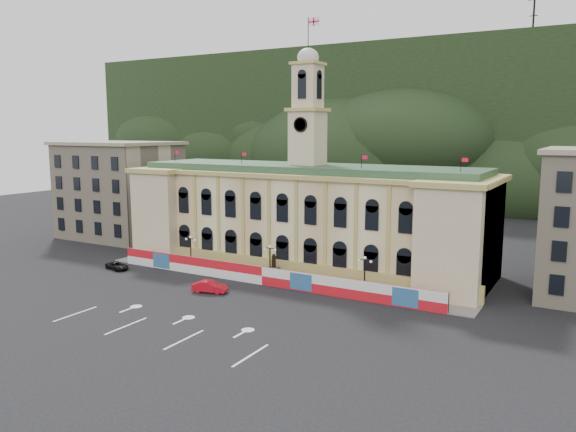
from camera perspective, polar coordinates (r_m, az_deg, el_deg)
The scene contains 13 objects.
ground at distance 65.27m, azimuth -9.78°, elevation -10.00°, with size 260.00×260.00×0.00m, color black.
lane_markings at distance 61.73m, azimuth -12.79°, elevation -11.19°, with size 26.00×10.00×0.02m, color white, non-canonical shape.
hill_ridge at distance 174.04m, azimuth 16.72°, elevation 7.92°, with size 230.00×80.00×64.00m.
city_hall at distance 85.92m, azimuth 1.85°, elevation 0.04°, with size 56.20×17.60×37.10m.
side_building_left at distance 114.52m, azimuth -16.73°, elevation 2.60°, with size 21.00×17.00×18.60m.
hoarding_fence at distance 76.57m, azimuth -2.56°, elevation -6.08°, with size 50.00×0.44×2.50m.
pavement at distance 79.10m, azimuth -1.55°, elevation -6.47°, with size 56.00×5.50×0.16m, color slate.
statue at distance 79.03m, azimuth -1.46°, elevation -5.65°, with size 1.40×1.40×3.72m.
lamp_left at distance 85.74m, azimuth -9.86°, elevation -3.34°, with size 1.96×0.44×5.15m.
lamp_center at distance 77.75m, azimuth -1.84°, elevation -4.46°, with size 1.96×0.44×5.15m.
lamp_right at distance 71.62m, azimuth 7.79°, elevation -5.69°, with size 1.96×0.44×5.15m.
red_sedan at distance 73.78m, azimuth -7.96°, elevation -7.13°, with size 4.87×2.76×1.52m, color #B40C1A.
black_suv at distance 88.63m, azimuth -16.97°, elevation -4.86°, with size 4.40×2.68×1.14m, color black.
Camera 1 is at (39.68, -47.47, 20.80)m, focal length 35.00 mm.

